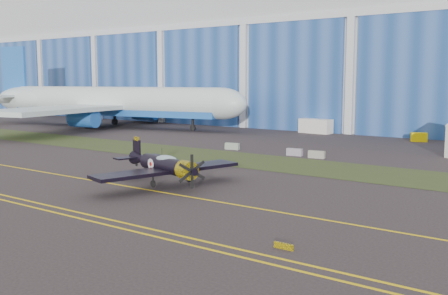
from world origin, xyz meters
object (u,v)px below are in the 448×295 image
Objects in this scene: jetliner at (112,70)px; warbird at (164,165)px; tug at (419,137)px; shipping_container at (316,126)px.

warbird is at bearing -48.79° from jetliner.
jetliner is 58.69m from tug.
warbird is 7.03× the size of tug.
warbird is 61.99m from jetliner.
jetliner is 41.56m from shipping_container.
tug is (18.55, -2.35, -0.58)m from shipping_container.
tug is (56.71, 10.61, -10.74)m from jetliner.
jetliner is at bearing 157.66° from warbird.
tug is at bearing -0.33° from jetliner.
warbird is at bearing -73.60° from shipping_container.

